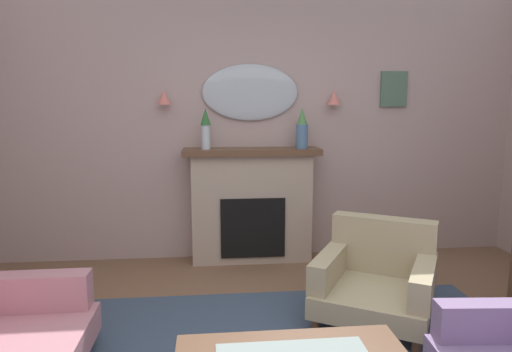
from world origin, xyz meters
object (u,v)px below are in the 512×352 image
fireplace (252,206)px  mantel_vase_left (206,127)px  framed_picture (394,89)px  mantel_vase_right (302,130)px  wall_sconce_left (164,97)px  armchair_beside_couch (377,277)px  wall_mirror (250,93)px  wall_sconce_right (334,98)px

fireplace → mantel_vase_left: 0.92m
mantel_vase_left → framed_picture: 1.99m
mantel_vase_right → framed_picture: (1.00, 0.18, 0.41)m
mantel_vase_right → wall_sconce_left: (-1.35, 0.12, 0.32)m
fireplace → mantel_vase_right: mantel_vase_right is taller
mantel_vase_left → framed_picture: (1.95, 0.18, 0.38)m
fireplace → framed_picture: 1.91m
armchair_beside_couch → framed_picture: bearing=65.4°
wall_mirror → wall_sconce_left: bearing=-176.6°
wall_mirror → framed_picture: 1.50m
mantel_vase_left → wall_mirror: (0.45, 0.17, 0.34)m
wall_mirror → armchair_beside_couch: 2.18m
mantel_vase_left → armchair_beside_couch: 2.10m
mantel_vase_right → fireplace: bearing=176.8°
wall_sconce_right → framed_picture: framed_picture is taller
mantel_vase_left → wall_sconce_right: wall_sconce_right is taller
wall_sconce_left → mantel_vase_left: bearing=-16.7°
mantel_vase_right → mantel_vase_left: bearing=180.0°
wall_sconce_left → framed_picture: (2.35, 0.06, 0.09)m
fireplace → wall_mirror: wall_mirror is taller
fireplace → wall_mirror: size_ratio=1.42×
mantel_vase_left → armchair_beside_couch: bearing=-45.0°
armchair_beside_couch → wall_sconce_right: bearing=89.2°
wall_mirror → wall_sconce_right: bearing=-3.4°
fireplace → framed_picture: size_ratio=3.78×
wall_sconce_left → wall_sconce_right: size_ratio=1.00×
mantel_vase_left → wall_sconce_left: (-0.40, 0.12, 0.29)m
mantel_vase_left → mantel_vase_right: bearing=-0.0°
wall_sconce_left → armchair_beside_couch: 2.57m
fireplace → mantel_vase_left: (-0.45, -0.03, 0.80)m
wall_sconce_right → wall_mirror: bearing=176.6°
mantel_vase_left → armchair_beside_couch: (1.28, -1.28, -1.07)m
fireplace → mantel_vase_right: 0.92m
wall_sconce_left → framed_picture: size_ratio=0.39×
armchair_beside_couch → wall_mirror: bearing=119.8°
wall_sconce_left → mantel_vase_right: bearing=-5.1°
wall_sconce_left → armchair_beside_couch: (1.68, -1.40, -1.35)m
wall_mirror → mantel_vase_right: bearing=-18.8°
fireplace → wall_sconce_left: size_ratio=9.71×
framed_picture → armchair_beside_couch: bearing=-114.6°
framed_picture → armchair_beside_couch: framed_picture is taller
wall_mirror → wall_sconce_right: size_ratio=6.86×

